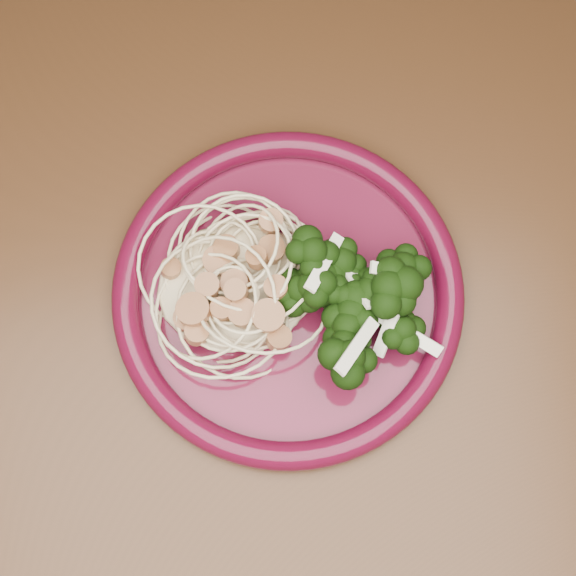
# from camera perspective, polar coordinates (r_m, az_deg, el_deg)

# --- Properties ---
(dining_table) EXTENTS (1.20, 0.80, 0.75)m
(dining_table) POSITION_cam_1_polar(r_m,az_deg,el_deg) (0.70, -1.97, -6.03)
(dining_table) COLOR #472814
(dining_table) RESTS_ON ground
(dinner_plate) EXTENTS (0.32, 0.32, 0.02)m
(dinner_plate) POSITION_cam_1_polar(r_m,az_deg,el_deg) (0.61, 0.00, -0.28)
(dinner_plate) COLOR #530F24
(dinner_plate) RESTS_ON dining_table
(spaghetti_pile) EXTENTS (0.14, 0.13, 0.03)m
(spaghetti_pile) POSITION_cam_1_polar(r_m,az_deg,el_deg) (0.60, -3.82, 0.41)
(spaghetti_pile) COLOR beige
(spaghetti_pile) RESTS_ON dinner_plate
(scallop_cluster) EXTENTS (0.14, 0.14, 0.04)m
(scallop_cluster) POSITION_cam_1_polar(r_m,az_deg,el_deg) (0.57, -4.03, 1.39)
(scallop_cluster) COLOR #A76F44
(scallop_cluster) RESTS_ON spaghetti_pile
(broccoli_pile) EXTENTS (0.11, 0.15, 0.05)m
(broccoli_pile) POSITION_cam_1_polar(r_m,az_deg,el_deg) (0.59, 4.77, -0.27)
(broccoli_pile) COLOR black
(broccoli_pile) RESTS_ON dinner_plate
(onion_garnish) EXTENTS (0.08, 0.10, 0.05)m
(onion_garnish) POSITION_cam_1_polar(r_m,az_deg,el_deg) (0.56, 5.02, 0.62)
(onion_garnish) COLOR white
(onion_garnish) RESTS_ON broccoli_pile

